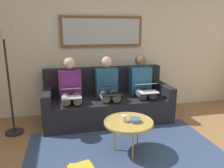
# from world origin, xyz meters

# --- Properties ---
(wall_rear) EXTENTS (6.00, 0.12, 2.60)m
(wall_rear) POSITION_xyz_m (0.00, -2.60, 1.30)
(wall_rear) COLOR beige
(wall_rear) RESTS_ON ground_plane
(area_rug) EXTENTS (2.60, 1.80, 0.01)m
(area_rug) POSITION_xyz_m (0.00, -0.85, 0.00)
(area_rug) COLOR #33476B
(area_rug) RESTS_ON ground_plane
(couch) EXTENTS (2.20, 0.90, 0.90)m
(couch) POSITION_xyz_m (0.00, -2.12, 0.31)
(couch) COLOR black
(couch) RESTS_ON ground_plane
(framed_mirror) EXTENTS (1.53, 0.05, 0.56)m
(framed_mirror) POSITION_xyz_m (0.00, -2.51, 1.55)
(framed_mirror) COLOR brown
(coffee_table) EXTENTS (0.64, 0.64, 0.46)m
(coffee_table) POSITION_xyz_m (-0.03, -0.90, 0.43)
(coffee_table) COLOR tan
(coffee_table) RESTS_ON ground_plane
(cup) EXTENTS (0.07, 0.07, 0.09)m
(cup) POSITION_xyz_m (0.03, -0.90, 0.49)
(cup) COLOR silver
(cup) RESTS_ON coffee_table
(bowl) EXTENTS (0.15, 0.15, 0.05)m
(bowl) POSITION_xyz_m (-0.11, -0.87, 0.47)
(bowl) COLOR slate
(bowl) RESTS_ON coffee_table
(person_left) EXTENTS (0.38, 0.58, 1.14)m
(person_left) POSITION_xyz_m (-0.64, -2.05, 0.61)
(person_left) COLOR #235B84
(person_left) RESTS_ON couch
(laptop_white) EXTENTS (0.32, 0.34, 0.14)m
(laptop_white) POSITION_xyz_m (-0.64, -1.80, 0.63)
(laptop_white) COLOR white
(person_middle) EXTENTS (0.38, 0.58, 1.14)m
(person_middle) POSITION_xyz_m (0.00, -2.05, 0.61)
(person_middle) COLOR #235B84
(person_middle) RESTS_ON couch
(laptop_black) EXTENTS (0.33, 0.32, 0.14)m
(laptop_black) POSITION_xyz_m (0.00, -1.80, 0.62)
(laptop_black) COLOR black
(person_right) EXTENTS (0.38, 0.58, 1.14)m
(person_right) POSITION_xyz_m (0.64, -2.05, 0.61)
(person_right) COLOR #66236B
(person_right) RESTS_ON couch
(laptop_silver) EXTENTS (0.30, 0.33, 0.14)m
(laptop_silver) POSITION_xyz_m (0.64, -1.80, 0.62)
(laptop_silver) COLOR silver
(magazine_stack) EXTENTS (0.33, 0.28, 0.03)m
(magazine_stack) POSITION_xyz_m (0.62, -0.68, 0.02)
(magazine_stack) COLOR red
(magazine_stack) RESTS_ON ground_plane
(standing_lamp) EXTENTS (0.32, 0.32, 1.66)m
(standing_lamp) POSITION_xyz_m (1.55, -1.85, 1.37)
(standing_lamp) COLOR black
(standing_lamp) RESTS_ON ground_plane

